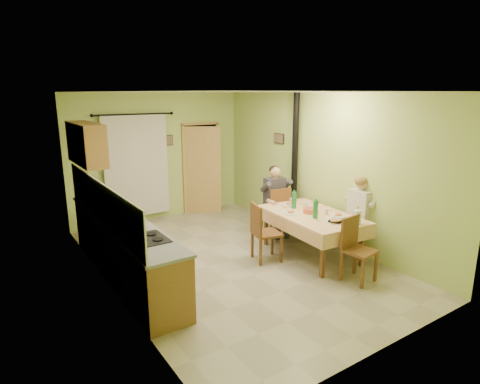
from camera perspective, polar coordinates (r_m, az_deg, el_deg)
floor at (r=6.96m, az=-1.27°, el=-9.68°), size 4.00×6.00×0.01m
room_shell at (r=6.45m, az=-1.36°, el=5.31°), size 4.04×6.04×2.82m
kitchen_run at (r=6.45m, az=-16.28°, el=-7.57°), size 0.64×3.64×1.56m
upper_cabinets at (r=7.31m, az=-21.06°, el=6.44°), size 0.35×1.40×0.70m
curtain at (r=8.89m, az=-14.48°, el=3.63°), size 1.70×0.07×2.22m
doorway at (r=9.52m, az=-5.42°, el=3.38°), size 0.96×0.49×2.15m
dining_table at (r=7.15m, az=10.10°, el=-5.96°), size 1.26×1.94×0.76m
tableware at (r=6.94m, az=10.91°, el=-2.74°), size 0.81×1.63×0.33m
chair_far at (r=8.00m, az=5.02°, el=-4.29°), size 0.51×0.51×1.01m
chair_near at (r=6.40m, az=16.42°, el=-9.61°), size 0.47×0.47×0.98m
chair_right at (r=7.39m, az=16.60°, el=-6.43°), size 0.38×0.38×0.93m
chair_left at (r=6.87m, az=3.68°, el=-7.37°), size 0.53×0.53×1.00m
man_far at (r=7.85m, az=5.06°, el=-0.18°), size 0.62×0.51×1.39m
man_right at (r=7.20m, az=16.86°, el=-2.04°), size 0.47×0.58×1.39m
stove_flue at (r=8.19m, az=7.68°, el=1.40°), size 0.24×0.24×2.80m
picture_back at (r=9.18m, az=-10.08°, el=7.24°), size 0.19×0.03×0.23m
picture_right at (r=8.55m, az=5.55°, el=7.59°), size 0.03×0.31×0.21m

